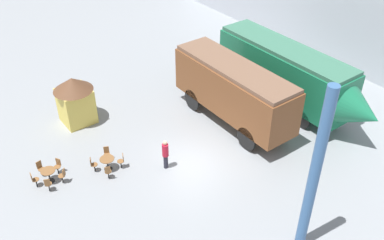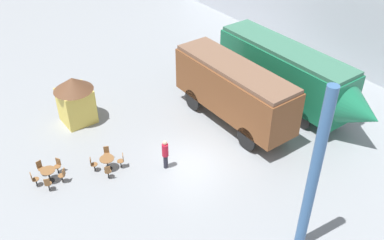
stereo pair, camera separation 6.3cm
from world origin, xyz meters
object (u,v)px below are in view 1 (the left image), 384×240
(cafe_table_near, at_px, (48,173))
(ticket_kiosk, at_px, (75,98))
(passenger_coach_wooden, at_px, (233,88))
(streamlined_locomotive, at_px, (292,75))
(cafe_table_mid, at_px, (107,161))
(visitor_person, at_px, (165,153))
(cafe_chair_0, at_px, (63,175))

(cafe_table_near, relative_size, ticket_kiosk, 0.25)
(passenger_coach_wooden, xyz_separation_m, cafe_table_near, (-1.50, -10.96, -1.79))
(streamlined_locomotive, bearing_deg, passenger_coach_wooden, -101.49)
(streamlined_locomotive, relative_size, passenger_coach_wooden, 1.39)
(cafe_table_mid, relative_size, visitor_person, 0.43)
(cafe_table_near, distance_m, ticket_kiosk, 5.51)
(cafe_table_near, bearing_deg, passenger_coach_wooden, 82.23)
(passenger_coach_wooden, relative_size, cafe_chair_0, 9.64)
(visitor_person, bearing_deg, passenger_coach_wooden, 101.60)
(passenger_coach_wooden, distance_m, cafe_table_mid, 8.35)
(cafe_chair_0, height_order, visitor_person, visitor_person)
(cafe_chair_0, bearing_deg, streamlined_locomotive, -145.29)
(streamlined_locomotive, relative_size, cafe_table_near, 15.81)
(streamlined_locomotive, xyz_separation_m, cafe_table_near, (-2.32, -15.03, -1.72))
(cafe_table_near, height_order, visitor_person, visitor_person)
(passenger_coach_wooden, relative_size, visitor_person, 4.71)
(streamlined_locomotive, bearing_deg, cafe_table_mid, -96.45)
(visitor_person, bearing_deg, streamlined_locomotive, 91.91)
(cafe_table_mid, xyz_separation_m, cafe_chair_0, (-0.45, -2.27, -0.04))
(streamlined_locomotive, height_order, visitor_person, streamlined_locomotive)
(streamlined_locomotive, relative_size, ticket_kiosk, 3.88)
(cafe_chair_0, distance_m, ticket_kiosk, 5.59)
(cafe_table_mid, xyz_separation_m, visitor_person, (1.70, 2.54, 0.43))
(visitor_person, relative_size, ticket_kiosk, 0.59)
(visitor_person, bearing_deg, cafe_table_mid, -123.87)
(cafe_table_near, distance_m, cafe_chair_0, 0.74)
(passenger_coach_wooden, relative_size, cafe_table_mid, 10.93)
(cafe_table_near, xyz_separation_m, cafe_table_mid, (0.94, 2.82, 0.01))
(cafe_table_mid, bearing_deg, cafe_chair_0, -101.18)
(ticket_kiosk, bearing_deg, cafe_chair_0, -32.15)
(streamlined_locomotive, height_order, cafe_table_near, streamlined_locomotive)
(passenger_coach_wooden, height_order, ticket_kiosk, passenger_coach_wooden)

